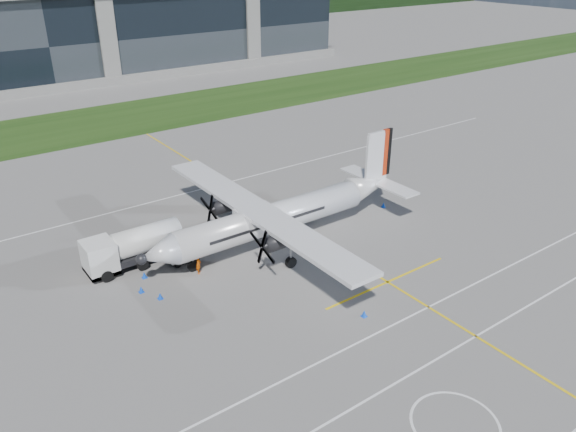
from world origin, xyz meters
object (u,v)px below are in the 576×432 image
(fuel_tanker_truck, at_px, (127,250))
(safety_cone_portwing, at_px, (364,313))
(safety_cone_tail, at_px, (383,205))
(safety_cone_fwd, at_px, (141,289))
(baggage_tug, at_px, (182,252))
(ground_crew_person, at_px, (198,262))
(safety_cone_nose_port, at_px, (160,296))
(turboprop_aircraft, at_px, (281,200))
(safety_cone_nose_stbd, at_px, (144,275))

(fuel_tanker_truck, bearing_deg, safety_cone_portwing, -56.30)
(fuel_tanker_truck, distance_m, safety_cone_tail, 24.41)
(safety_cone_fwd, bearing_deg, safety_cone_portwing, -46.44)
(safety_cone_fwd, bearing_deg, baggage_tug, 27.56)
(ground_crew_person, relative_size, safety_cone_fwd, 3.72)
(safety_cone_nose_port, bearing_deg, safety_cone_portwing, -44.31)
(turboprop_aircraft, xyz_separation_m, safety_cone_tail, (11.95, -0.23, -3.64))
(turboprop_aircraft, height_order, safety_cone_nose_stbd, turboprop_aircraft)
(turboprop_aircraft, bearing_deg, safety_cone_nose_port, -170.39)
(turboprop_aircraft, xyz_separation_m, fuel_tanker_truck, (-12.13, 3.57, -2.36))
(turboprop_aircraft, bearing_deg, safety_cone_portwing, -97.70)
(baggage_tug, height_order, safety_cone_portwing, baggage_tug)
(turboprop_aircraft, distance_m, safety_cone_fwd, 13.29)
(turboprop_aircraft, height_order, safety_cone_tail, turboprop_aircraft)
(turboprop_aircraft, relative_size, safety_cone_tail, 51.81)
(safety_cone_portwing, bearing_deg, safety_cone_nose_stbd, 127.10)
(fuel_tanker_truck, height_order, safety_cone_nose_stbd, fuel_tanker_truck)
(safety_cone_fwd, bearing_deg, turboprop_aircraft, 2.01)
(safety_cone_nose_stbd, bearing_deg, safety_cone_portwing, -52.90)
(safety_cone_tail, height_order, safety_cone_fwd, same)
(turboprop_aircraft, xyz_separation_m, safety_cone_nose_port, (-12.01, -2.03, -3.64))
(safety_cone_tail, bearing_deg, turboprop_aircraft, 178.91)
(turboprop_aircraft, bearing_deg, safety_cone_fwd, -177.99)
(fuel_tanker_truck, xyz_separation_m, ground_crew_person, (4.02, -4.10, -0.59))
(turboprop_aircraft, xyz_separation_m, safety_cone_portwing, (-1.64, -12.15, -3.64))
(fuel_tanker_truck, height_order, ground_crew_person, fuel_tanker_truck)
(safety_cone_nose_port, relative_size, safety_cone_portwing, 1.00)
(safety_cone_portwing, xyz_separation_m, safety_cone_fwd, (-11.13, 11.71, 0.00))
(turboprop_aircraft, relative_size, safety_cone_nose_stbd, 51.81)
(safety_cone_portwing, xyz_separation_m, safety_cone_nose_stbd, (-10.16, 13.44, 0.00))
(safety_cone_tail, distance_m, safety_cone_fwd, 24.72)
(ground_crew_person, relative_size, safety_cone_tail, 3.72)
(safety_cone_tail, relative_size, safety_cone_fwd, 1.00)
(fuel_tanker_truck, relative_size, ground_crew_person, 4.37)
(safety_cone_tail, bearing_deg, safety_cone_fwd, -179.49)
(safety_cone_nose_stbd, bearing_deg, safety_cone_fwd, -119.32)
(fuel_tanker_truck, height_order, safety_cone_nose_port, fuel_tanker_truck)
(ground_crew_person, bearing_deg, safety_cone_fwd, 122.21)
(fuel_tanker_truck, xyz_separation_m, safety_cone_nose_port, (0.12, -5.61, -1.27))
(fuel_tanker_truck, relative_size, safety_cone_nose_stbd, 16.23)
(safety_cone_tail, distance_m, safety_cone_nose_stbd, 23.80)
(baggage_tug, distance_m, safety_cone_tail, 20.32)
(baggage_tug, distance_m, safety_cone_nose_port, 5.47)
(safety_cone_portwing, height_order, safety_cone_fwd, same)
(baggage_tug, relative_size, safety_cone_nose_stbd, 5.42)
(safety_cone_nose_port, bearing_deg, safety_cone_nose_stbd, 86.47)
(turboprop_aircraft, relative_size, baggage_tug, 9.57)
(turboprop_aircraft, height_order, safety_cone_nose_port, turboprop_aircraft)
(turboprop_aircraft, height_order, safety_cone_fwd, turboprop_aircraft)
(safety_cone_portwing, bearing_deg, safety_cone_nose_port, 135.69)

